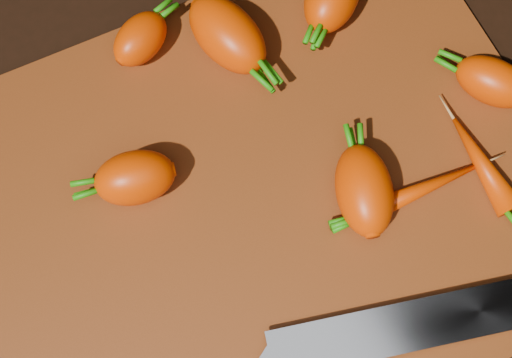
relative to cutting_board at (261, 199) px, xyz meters
name	(u,v)px	position (x,y,z in m)	size (l,w,h in m)	color
ground	(261,202)	(0.00, 0.00, -0.01)	(2.00, 2.00, 0.01)	black
cutting_board	(261,199)	(0.00, 0.00, 0.00)	(0.50, 0.40, 0.01)	brown
carrot_0	(135,178)	(-0.09, 0.05, 0.03)	(0.07, 0.04, 0.04)	#E53B00
carrot_1	(227,34)	(0.03, 0.14, 0.03)	(0.09, 0.05, 0.05)	#E53B00
carrot_2	(364,190)	(0.07, -0.04, 0.03)	(0.08, 0.05, 0.05)	#E53B00
carrot_4	(140,39)	(-0.04, 0.17, 0.02)	(0.06, 0.04, 0.04)	#E53B00
carrot_5	(493,82)	(0.22, 0.00, 0.03)	(0.07, 0.04, 0.04)	#E53B00
carrot_7	(416,192)	(0.12, -0.05, 0.02)	(0.12, 0.02, 0.02)	#E53B00
carrot_8	(482,164)	(0.18, -0.06, 0.02)	(0.09, 0.02, 0.02)	#E53B00
knife	(429,322)	(0.07, -0.15, 0.01)	(0.34, 0.11, 0.02)	gray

